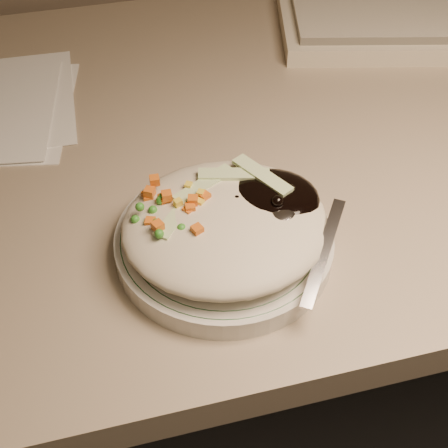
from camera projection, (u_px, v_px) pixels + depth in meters
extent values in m
cube|color=gray|center=(258.00, 134.00, 0.77)|extent=(1.40, 0.70, 0.04)
cylinder|color=silver|center=(224.00, 243.00, 0.60)|extent=(0.21, 0.21, 0.02)
torus|color=#144723|center=(224.00, 236.00, 0.59)|extent=(0.20, 0.20, 0.00)
torus|color=#144723|center=(224.00, 236.00, 0.59)|extent=(0.18, 0.18, 0.00)
ellipsoid|color=beige|center=(225.00, 225.00, 0.57)|extent=(0.19, 0.18, 0.04)
ellipsoid|color=black|center=(268.00, 202.00, 0.59)|extent=(0.10, 0.09, 0.03)
ellipsoid|color=orange|center=(173.00, 217.00, 0.58)|extent=(0.08, 0.08, 0.02)
sphere|color=black|center=(237.00, 201.00, 0.57)|extent=(0.01, 0.01, 0.01)
sphere|color=black|center=(265.00, 191.00, 0.58)|extent=(0.01, 0.01, 0.01)
sphere|color=black|center=(291.00, 189.00, 0.58)|extent=(0.01, 0.01, 0.01)
sphere|color=black|center=(279.00, 186.00, 0.59)|extent=(0.01, 0.01, 0.01)
sphere|color=black|center=(277.00, 202.00, 0.56)|extent=(0.01, 0.01, 0.01)
sphere|color=black|center=(264.00, 197.00, 0.58)|extent=(0.01, 0.01, 0.01)
sphere|color=black|center=(272.00, 187.00, 0.59)|extent=(0.01, 0.01, 0.01)
cube|color=#D46117|center=(167.00, 196.00, 0.57)|extent=(0.01, 0.01, 0.01)
cube|color=#D46117|center=(189.00, 218.00, 0.56)|extent=(0.01, 0.01, 0.01)
cube|color=#D46117|center=(150.00, 192.00, 0.58)|extent=(0.01, 0.01, 0.01)
cube|color=#D46117|center=(193.00, 200.00, 0.56)|extent=(0.01, 0.01, 0.01)
cube|color=#D46117|center=(190.00, 208.00, 0.56)|extent=(0.01, 0.01, 0.01)
cube|color=#D46117|center=(147.00, 196.00, 0.59)|extent=(0.01, 0.01, 0.01)
cube|color=#D46117|center=(164.00, 199.00, 0.57)|extent=(0.01, 0.01, 0.01)
cube|color=#D46117|center=(189.00, 211.00, 0.56)|extent=(0.01, 0.01, 0.01)
cube|color=#D46117|center=(205.00, 197.00, 0.57)|extent=(0.01, 0.01, 0.01)
cube|color=#D46117|center=(155.00, 180.00, 0.58)|extent=(0.01, 0.01, 0.01)
cube|color=#D46117|center=(158.00, 226.00, 0.54)|extent=(0.01, 0.01, 0.01)
cube|color=#D46117|center=(197.00, 230.00, 0.54)|extent=(0.01, 0.01, 0.01)
cube|color=#D46117|center=(150.00, 223.00, 0.56)|extent=(0.01, 0.01, 0.01)
cube|color=#D46117|center=(149.00, 199.00, 0.58)|extent=(0.01, 0.01, 0.01)
sphere|color=#388C28|center=(188.00, 205.00, 0.57)|extent=(0.01, 0.01, 0.01)
sphere|color=#388C28|center=(159.00, 234.00, 0.54)|extent=(0.01, 0.01, 0.01)
sphere|color=#388C28|center=(153.00, 210.00, 0.56)|extent=(0.01, 0.01, 0.01)
sphere|color=#388C28|center=(140.00, 207.00, 0.56)|extent=(0.01, 0.01, 0.01)
sphere|color=#388C28|center=(184.00, 202.00, 0.57)|extent=(0.01, 0.01, 0.01)
sphere|color=#388C28|center=(198.00, 228.00, 0.56)|extent=(0.01, 0.01, 0.01)
sphere|color=#388C28|center=(173.00, 214.00, 0.57)|extent=(0.01, 0.01, 0.01)
sphere|color=#388C28|center=(169.00, 230.00, 0.55)|extent=(0.01, 0.01, 0.01)
sphere|color=#388C28|center=(135.00, 219.00, 0.56)|extent=(0.01, 0.01, 0.01)
sphere|color=#388C28|center=(163.00, 197.00, 0.57)|extent=(0.01, 0.01, 0.01)
sphere|color=#388C28|center=(160.00, 200.00, 0.57)|extent=(0.01, 0.01, 0.01)
sphere|color=#388C28|center=(157.00, 223.00, 0.55)|extent=(0.01, 0.01, 0.01)
sphere|color=#388C28|center=(182.00, 228.00, 0.55)|extent=(0.01, 0.01, 0.01)
sphere|color=#388C28|center=(205.00, 188.00, 0.59)|extent=(0.01, 0.01, 0.01)
cube|color=yellow|center=(182.00, 203.00, 0.57)|extent=(0.01, 0.01, 0.01)
cube|color=yellow|center=(200.00, 203.00, 0.57)|extent=(0.01, 0.01, 0.01)
cube|color=yellow|center=(170.00, 202.00, 0.57)|extent=(0.01, 0.01, 0.01)
cube|color=yellow|center=(178.00, 203.00, 0.56)|extent=(0.01, 0.01, 0.01)
cube|color=yellow|center=(173.00, 215.00, 0.57)|extent=(0.01, 0.01, 0.01)
cube|color=yellow|center=(201.00, 194.00, 0.57)|extent=(0.01, 0.01, 0.01)
cube|color=yellow|center=(189.00, 186.00, 0.58)|extent=(0.01, 0.01, 0.01)
cube|color=yellow|center=(184.00, 214.00, 0.57)|extent=(0.01, 0.01, 0.01)
cube|color=#B2D18C|center=(204.00, 184.00, 0.58)|extent=(0.07, 0.05, 0.00)
cube|color=#B2D18C|center=(234.00, 174.00, 0.59)|extent=(0.07, 0.03, 0.00)
cube|color=#B2D18C|center=(180.00, 213.00, 0.56)|extent=(0.06, 0.06, 0.00)
cube|color=#B2D18C|center=(262.00, 175.00, 0.59)|extent=(0.05, 0.07, 0.00)
cube|color=#B2D18C|center=(232.00, 219.00, 0.56)|extent=(0.07, 0.04, 0.00)
ellipsoid|color=silver|center=(278.00, 211.00, 0.57)|extent=(0.06, 0.06, 0.01)
cube|color=silver|center=(324.00, 252.00, 0.55)|extent=(0.07, 0.10, 0.03)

